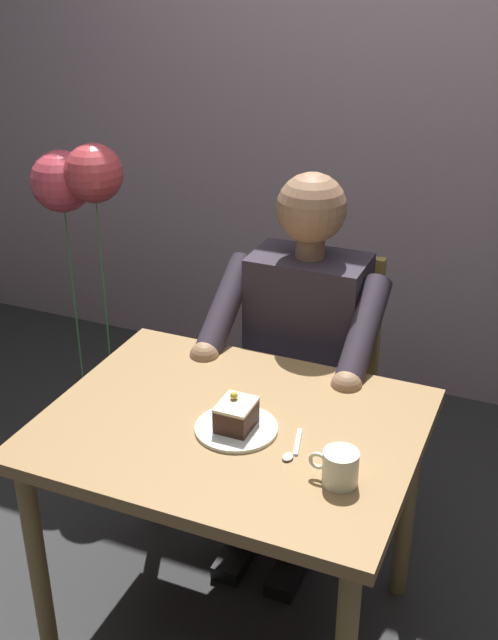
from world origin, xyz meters
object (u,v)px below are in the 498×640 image
(chair, at_px, (314,372))
(dessert_spoon, at_px, (292,450))
(balloon_display, at_px, (80,213))
(dining_table, at_px, (231,451))
(seated_person, at_px, (298,358))
(cake_slice, at_px, (236,415))
(coffee_cup, at_px, (340,467))

(chair, bearing_deg, dessert_spoon, 104.21)
(dessert_spoon, xyz_separation_m, balloon_display, (1.11, -0.77, 0.22))
(dining_table, distance_m, dessert_spoon, 0.22)
(dining_table, relative_size, balloon_display, 0.81)
(dining_table, height_order, balloon_display, balloon_display)
(seated_person, bearing_deg, cake_slice, 92.80)
(dining_table, height_order, cake_slice, cake_slice)
(seated_person, distance_m, balloon_display, 0.99)
(cake_slice, height_order, dessert_spoon, cake_slice)
(coffee_cup, xyz_separation_m, balloon_display, (1.25, -0.85, 0.18))
(dining_table, height_order, coffee_cup, coffee_cup)
(chair, height_order, seated_person, seated_person)
(cake_slice, bearing_deg, coffee_cup, 161.22)
(chair, xyz_separation_m, dessert_spoon, (-0.19, 0.75, 0.22))
(dining_table, height_order, dessert_spoon, dessert_spoon)
(seated_person, relative_size, dessert_spoon, 8.46)
(seated_person, bearing_deg, dessert_spoon, 108.24)
(coffee_cup, distance_m, dessert_spoon, 0.16)
(cake_slice, relative_size, coffee_cup, 0.88)
(coffee_cup, distance_m, balloon_display, 1.52)
(seated_person, bearing_deg, balloon_display, -12.19)
(coffee_cup, bearing_deg, seated_person, -63.01)
(cake_slice, bearing_deg, dessert_spoon, 169.32)
(dessert_spoon, bearing_deg, balloon_display, -34.92)
(balloon_display, bearing_deg, coffee_cup, 145.87)
(coffee_cup, bearing_deg, cake_slice, -18.78)
(dessert_spoon, bearing_deg, chair, -75.79)
(cake_slice, bearing_deg, chair, -87.88)
(chair, bearing_deg, dining_table, 90.00)
(dining_table, relative_size, dessert_spoon, 6.71)
(dining_table, relative_size, chair, 1.08)
(dining_table, bearing_deg, coffee_cup, 158.61)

